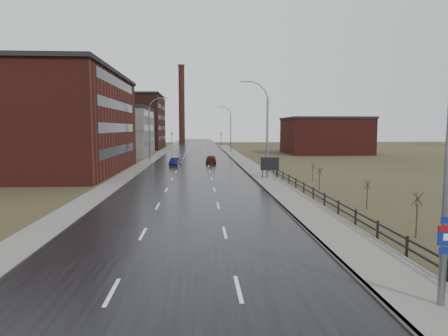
{
  "coord_description": "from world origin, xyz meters",
  "views": [
    {
      "loc": [
        0.9,
        -10.15,
        5.97
      ],
      "look_at": [
        2.72,
        19.43,
        3.0
      ],
      "focal_mm": 32.0,
      "sensor_mm": 36.0,
      "label": 1
    }
  ],
  "objects": [
    {
      "name": "car_far",
      "position": [
        2.83,
        56.48,
        0.73
      ],
      "size": [
        1.84,
        4.35,
        1.47
      ],
      "primitive_type": "imported",
      "rotation": [
        0.0,
        0.0,
        3.12
      ],
      "color": "#4D160C",
      "rests_on": "ground"
    },
    {
      "name": "streetlight_right_far",
      "position": [
        8.5,
        90.0,
        5.84
      ],
      "size": [
        3.36,
        0.28,
        11.35
      ],
      "color": "slate",
      "rests_on": "ground"
    },
    {
      "name": "sidewalk_right",
      "position": [
        8.6,
        35.0,
        0.09
      ],
      "size": [
        3.2,
        180.0,
        0.18
      ],
      "primitive_type": "cube",
      "color": "#595651",
      "rests_on": "ground"
    },
    {
      "name": "billboard",
      "position": [
        9.1,
        35.86,
        1.73
      ],
      "size": [
        2.17,
        0.17,
        2.57
      ],
      "color": "black",
      "rests_on": "ground"
    },
    {
      "name": "guardrail",
      "position": [
        10.3,
        18.31,
        0.71
      ],
      "size": [
        0.1,
        53.05,
        1.1
      ],
      "color": "black",
      "rests_on": "ground"
    },
    {
      "name": "building_right",
      "position": [
        30.3,
        82.0,
        4.26
      ],
      "size": [
        18.36,
        16.32,
        8.5
      ],
      "color": "#471914",
      "rests_on": "ground"
    },
    {
      "name": "warehouse_far",
      "position": [
        -22.99,
        108.0,
        7.76
      ],
      "size": [
        26.52,
        24.48,
        15.5
      ],
      "color": "#331611",
      "rests_on": "ground"
    },
    {
      "name": "streetlight_main",
      "position": [
        8.47,
        2.0,
        6.06
      ],
      "size": [
        3.91,
        0.29,
        12.11
      ],
      "color": "slate",
      "rests_on": "ground"
    },
    {
      "name": "sidewalk_left",
      "position": [
        -8.2,
        60.0,
        0.06
      ],
      "size": [
        2.4,
        260.0,
        0.12
      ],
      "primitive_type": "cube",
      "color": "#595651",
      "rests_on": "ground"
    },
    {
      "name": "shrub_f",
      "position": [
        13.71,
        33.97,
        1.08
      ],
      "size": [
        0.48,
        0.51,
        2.03
      ],
      "color": "#382D23",
      "rests_on": "ground"
    },
    {
      "name": "shrub_c",
      "position": [
        12.66,
        10.42,
        1.35
      ],
      "size": [
        0.6,
        0.63,
        2.54
      ],
      "color": "#382D23",
      "rests_on": "ground"
    },
    {
      "name": "road",
      "position": [
        0.0,
        60.0,
        0.03
      ],
      "size": [
        14.0,
        300.0,
        0.06
      ],
      "primitive_type": "cube",
      "color": "black",
      "rests_on": "ground"
    },
    {
      "name": "warehouse_mid",
      "position": [
        -17.99,
        78.0,
        5.26
      ],
      "size": [
        16.32,
        20.4,
        10.5
      ],
      "color": "slate",
      "rests_on": "ground"
    },
    {
      "name": "shrub_d",
      "position": [
        13.22,
        18.16,
        1.14
      ],
      "size": [
        0.51,
        0.54,
        2.15
      ],
      "color": "#382D23",
      "rests_on": "ground"
    },
    {
      "name": "streetlight_right_mid",
      "position": [
        8.5,
        36.0,
        5.84
      ],
      "size": [
        3.36,
        0.28,
        11.35
      ],
      "color": "slate",
      "rests_on": "ground"
    },
    {
      "name": "streetlight_left",
      "position": [
        -7.7,
        62.0,
        5.84
      ],
      "size": [
        3.36,
        0.28,
        11.35
      ],
      "color": "slate",
      "rests_on": "ground"
    },
    {
      "name": "shrub_e",
      "position": [
        11.95,
        25.73,
        1.27
      ],
      "size": [
        0.57,
        0.6,
        2.39
      ],
      "color": "#382D23",
      "rests_on": "ground"
    },
    {
      "name": "curb_right",
      "position": [
        7.08,
        35.0,
        0.09
      ],
      "size": [
        0.16,
        180.0,
        0.18
      ],
      "primitive_type": "cube",
      "color": "slate",
      "rests_on": "ground"
    },
    {
      "name": "traffic_light_left",
      "position": [
        -8.0,
        120.0,
        4.6
      ],
      "size": [
        0.58,
        2.73,
        5.3
      ],
      "color": "black",
      "rests_on": "ground"
    },
    {
      "name": "smokestack",
      "position": [
        -6.0,
        150.0,
        15.5
      ],
      "size": [
        2.7,
        2.7,
        30.7
      ],
      "color": "#331611",
      "rests_on": "ground"
    },
    {
      "name": "traffic_light_right",
      "position": [
        8.0,
        120.0,
        4.6
      ],
      "size": [
        0.58,
        2.73,
        5.3
      ],
      "color": "black",
      "rests_on": "ground"
    },
    {
      "name": "warehouse_near",
      "position": [
        -20.99,
        45.0,
        6.76
      ],
      "size": [
        22.44,
        28.56,
        13.5
      ],
      "color": "#471914",
      "rests_on": "ground"
    },
    {
      "name": "car_near",
      "position": [
        -2.94,
        52.8,
        0.64
      ],
      "size": [
        1.77,
        3.98,
        1.27
      ],
      "primitive_type": "imported",
      "rotation": [
        0.0,
        0.0,
        -0.11
      ],
      "color": "#0C1240",
      "rests_on": "ground"
    }
  ]
}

